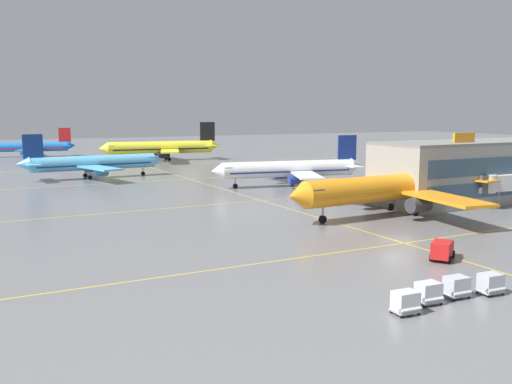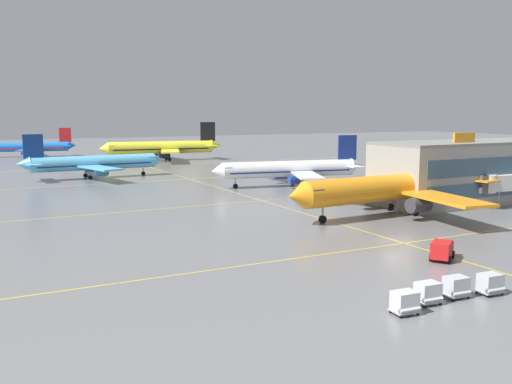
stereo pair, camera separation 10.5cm
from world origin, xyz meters
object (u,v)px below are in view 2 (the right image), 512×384
baggage_cart_row_second (428,293)px  baggage_cart_row_fourth (490,283)px  airliner_far_right_stand (29,147)px  airliner_third_row (93,163)px  airliner_front_gate (396,187)px  airliner_second_row (291,169)px  baggage_cart_row_middle (456,287)px  airliner_far_left_stand (163,148)px  baggage_cart_row_leftmost (405,302)px  service_truck_red_van (442,249)px

baggage_cart_row_second → baggage_cart_row_fourth: 6.73m
airliner_far_right_stand → baggage_cart_row_fourth: 183.87m
airliner_third_row → airliner_front_gate: bearing=-65.4°
airliner_second_row → airliner_third_row: airliner_third_row is taller
airliner_front_gate → baggage_cart_row_middle: size_ratio=14.35×
airliner_front_gate → airliner_far_right_stand: 153.90m
airliner_third_row → baggage_cart_row_middle: airliner_third_row is taller
airliner_second_row → baggage_cart_row_middle: 74.13m
airliner_far_right_stand → airliner_second_row: bearing=-69.3°
airliner_third_row → baggage_cart_row_middle: (10.04, -104.18, -2.73)m
baggage_cart_row_fourth → airliner_front_gate: bearing=60.7°
airliner_far_left_stand → baggage_cart_row_fourth: size_ratio=14.51×
airliner_far_right_stand → baggage_cart_row_leftmost: size_ratio=11.80×
baggage_cart_row_fourth → airliner_far_left_stand: bearing=83.2°
airliner_second_row → airliner_far_right_stand: size_ratio=1.06×
baggage_cart_row_fourth → airliner_far_right_stand: bearing=96.5°
airliner_front_gate → service_truck_red_van: 27.52m
service_truck_red_van → baggage_cart_row_leftmost: (-15.10, -10.82, -0.17)m
airliner_far_left_stand → service_truck_red_van: airliner_far_left_stand is taller
airliner_second_row → airliner_far_right_stand: bearing=110.7°
airliner_front_gate → airliner_third_row: size_ratio=1.14×
baggage_cart_row_second → baggage_cart_row_middle: (3.35, 0.09, 0.00)m
airliner_front_gate → airliner_third_row: 77.99m
baggage_cart_row_leftmost → baggage_cart_row_middle: (6.69, 1.01, 0.00)m
baggage_cart_row_middle → airliner_far_left_stand: bearing=81.9°
baggage_cart_row_leftmost → baggage_cart_row_second: bearing=15.3°
baggage_cart_row_second → airliner_front_gate: bearing=52.3°
airliner_third_row → airliner_far_left_stand: bearing=52.9°
airliner_far_left_stand → baggage_cart_row_middle: bearing=-98.1°
airliner_front_gate → baggage_cart_row_leftmost: bearing=-130.4°
airliner_far_right_stand → baggage_cart_row_middle: airliner_far_right_stand is taller
airliner_second_row → airliner_far_right_stand: airliner_second_row is taller
baggage_cart_row_leftmost → service_truck_red_van: bearing=35.6°
airliner_third_row → airliner_far_left_stand: airliner_far_left_stand is taller
baggage_cart_row_leftmost → baggage_cart_row_middle: 6.77m
baggage_cart_row_second → baggage_cart_row_middle: bearing=1.6°
airliner_third_row → airliner_far_left_stand: size_ratio=0.86×
service_truck_red_van → baggage_cart_row_second: size_ratio=1.58×
airliner_far_right_stand → baggage_cart_row_second: size_ratio=11.80×
baggage_cart_row_fourth → airliner_second_row: bearing=72.8°
airliner_third_row → baggage_cart_row_leftmost: (3.35, -105.19, -2.73)m
airliner_second_row → baggage_cart_row_middle: (-25.12, -69.69, -2.71)m
airliner_third_row → service_truck_red_van: size_ratio=7.95×
baggage_cart_row_fourth → baggage_cart_row_middle: bearing=167.6°
airliner_front_gate → baggage_cart_row_leftmost: 45.11m
baggage_cart_row_leftmost → baggage_cart_row_second: size_ratio=1.00×
baggage_cart_row_leftmost → baggage_cart_row_second: (3.35, 0.92, 0.00)m
baggage_cart_row_leftmost → baggage_cart_row_second: same height
baggage_cart_row_second → airliner_far_left_stand: bearing=80.6°
airliner_far_right_stand → baggage_cart_row_second: airliner_far_right_stand is taller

